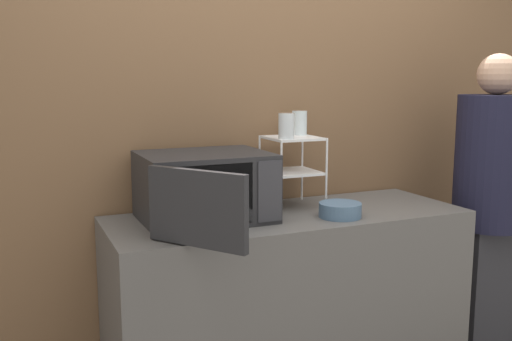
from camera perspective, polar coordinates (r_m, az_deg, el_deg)
The scene contains 8 objects.
wall_back at distance 2.89m, azimuth 0.30°, elevation 4.94°, with size 8.00×0.06×2.60m.
counter at distance 2.78m, azimuth 3.24°, elevation -13.34°, with size 1.67×0.61×0.90m.
microwave at distance 2.50m, azimuth -5.19°, elevation -1.68°, with size 0.58×0.81×0.30m.
dish_rack at distance 2.75m, azimuth 3.66°, elevation 1.40°, with size 0.25×0.25×0.34m.
glass_front_left at distance 2.63m, azimuth 3.06°, elevation 4.46°, with size 0.07×0.07×0.12m.
glass_back_right at distance 2.84m, azimuth 4.37°, elevation 4.78°, with size 0.07×0.07×0.12m.
bowl at distance 2.60m, azimuth 8.41°, elevation -3.95°, with size 0.19×0.19×0.07m.
person at distance 3.22m, azimuth 22.38°, elevation -2.30°, with size 0.38×0.38×1.64m.
Camera 1 is at (-1.17, -1.99, 1.51)m, focal length 40.00 mm.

